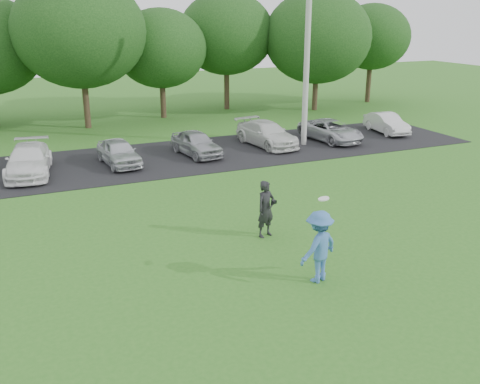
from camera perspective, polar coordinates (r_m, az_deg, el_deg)
name	(u,v)px	position (r m, az deg, el deg)	size (l,w,h in m)	color
ground	(294,280)	(13.92, 5.79, -9.34)	(100.00, 100.00, 0.00)	#2E6D1F
parking_lot	(160,158)	(25.30, -8.57, 3.56)	(32.00, 6.50, 0.03)	black
utility_pole	(307,48)	(27.18, 7.18, 15.02)	(0.28, 0.28, 9.72)	#B0B1AB
frisbee_player	(319,246)	(13.58, 8.40, -5.77)	(1.38, 1.07, 2.25)	#3E6DAE
camera_bystander	(266,209)	(16.12, 2.78, -1.82)	(0.74, 0.59, 1.76)	black
parked_cars	(160,146)	(25.13, -8.50, 4.83)	(27.74, 5.03, 1.21)	#B8BBC0
tree_row	(137,40)	(34.34, -10.88, 15.65)	(42.39, 9.85, 8.64)	#38281C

